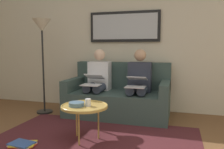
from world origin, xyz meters
name	(u,v)px	position (x,y,z in m)	size (l,w,h in m)	color
wall_rear	(125,41)	(0.00, -2.60, 1.30)	(6.00, 0.12, 2.60)	beige
area_rug	(93,142)	(0.00, -0.85, 0.00)	(2.60, 1.80, 0.01)	#4C1E23
couch	(119,97)	(0.00, -2.12, 0.31)	(1.73, 0.90, 0.90)	#384C47
framed_mirror	(124,27)	(0.00, -2.51, 1.55)	(1.31, 0.05, 0.56)	black
coffee_table	(84,107)	(0.12, -0.90, 0.43)	(0.58, 0.58, 0.45)	tan
cup	(88,102)	(0.07, -0.90, 0.49)	(0.07, 0.07, 0.09)	silver
bowl	(76,104)	(0.21, -0.85, 0.47)	(0.19, 0.19, 0.05)	slate
person_left	(139,81)	(-0.36, -2.05, 0.61)	(0.38, 0.58, 1.14)	#2D3342
laptop_silver	(136,82)	(-0.36, -1.81, 0.63)	(0.30, 0.37, 0.16)	silver
person_right	(98,80)	(0.36, -2.05, 0.61)	(0.38, 0.58, 1.14)	silver
laptop_white	(93,80)	(0.36, -1.82, 0.63)	(0.30, 0.40, 0.18)	white
magazine_stack	(22,144)	(0.76, -0.52, 0.03)	(0.33, 0.27, 0.04)	red
standing_lamp	(42,36)	(1.31, -1.85, 1.37)	(0.32, 0.32, 1.66)	black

